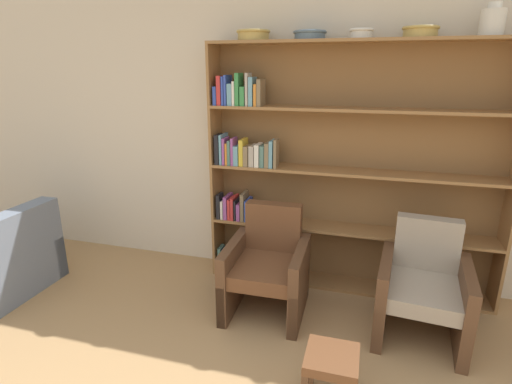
{
  "coord_description": "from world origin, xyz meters",
  "views": [
    {
      "loc": [
        0.63,
        -0.85,
        1.97
      ],
      "look_at": [
        -0.28,
        2.31,
        0.95
      ],
      "focal_mm": 28.0,
      "sensor_mm": 36.0,
      "label": 1
    }
  ],
  "objects_px": {
    "bowl_copper": "(310,35)",
    "footstool": "(331,366)",
    "bowl_cream": "(253,35)",
    "bookshelf": "(327,171)",
    "armchair_leather": "(268,267)",
    "vase_tall": "(492,22)",
    "bowl_sage": "(361,33)",
    "armchair_cushioned": "(423,288)",
    "bowl_terracotta": "(420,31)"
  },
  "relations": [
    {
      "from": "bowl_cream",
      "to": "armchair_leather",
      "type": "xyz_separation_m",
      "value": [
        0.28,
        -0.55,
        -1.86
      ]
    },
    {
      "from": "bowl_copper",
      "to": "bowl_sage",
      "type": "xyz_separation_m",
      "value": [
        0.41,
        0.0,
        0.0
      ]
    },
    {
      "from": "armchair_leather",
      "to": "armchair_cushioned",
      "type": "xyz_separation_m",
      "value": [
        1.22,
        -0.0,
        0.0
      ]
    },
    {
      "from": "vase_tall",
      "to": "footstool",
      "type": "relative_size",
      "value": 0.61
    },
    {
      "from": "bookshelf",
      "to": "bowl_copper",
      "type": "height_order",
      "value": "bowl_copper"
    },
    {
      "from": "bowl_copper",
      "to": "footstool",
      "type": "relative_size",
      "value": 0.72
    },
    {
      "from": "bowl_terracotta",
      "to": "armchair_leather",
      "type": "height_order",
      "value": "bowl_terracotta"
    },
    {
      "from": "armchair_leather",
      "to": "bowl_copper",
      "type": "bearing_deg",
      "value": -110.98
    },
    {
      "from": "bowl_copper",
      "to": "footstool",
      "type": "distance_m",
      "value": 2.47
    },
    {
      "from": "bookshelf",
      "to": "bowl_sage",
      "type": "distance_m",
      "value": 1.17
    },
    {
      "from": "bookshelf",
      "to": "bowl_sage",
      "type": "xyz_separation_m",
      "value": [
        0.21,
        -0.03,
        1.15
      ]
    },
    {
      "from": "bowl_sage",
      "to": "vase_tall",
      "type": "bearing_deg",
      "value": 0.0
    },
    {
      "from": "armchair_leather",
      "to": "footstool",
      "type": "bearing_deg",
      "value": 122.92
    },
    {
      "from": "armchair_leather",
      "to": "armchair_cushioned",
      "type": "distance_m",
      "value": 1.22
    },
    {
      "from": "vase_tall",
      "to": "bowl_sage",
      "type": "bearing_deg",
      "value": 180.0
    },
    {
      "from": "bookshelf",
      "to": "bowl_sage",
      "type": "relative_size",
      "value": 13.39
    },
    {
      "from": "bowl_terracotta",
      "to": "armchair_cushioned",
      "type": "height_order",
      "value": "bowl_terracotta"
    },
    {
      "from": "bowl_sage",
      "to": "armchair_cushioned",
      "type": "bearing_deg",
      "value": -41.98
    },
    {
      "from": "bowl_cream",
      "to": "bowl_sage",
      "type": "relative_size",
      "value": 1.52
    },
    {
      "from": "bookshelf",
      "to": "vase_tall",
      "type": "xyz_separation_m",
      "value": [
        1.12,
        -0.03,
        1.2
      ]
    },
    {
      "from": "bowl_cream",
      "to": "armchair_leather",
      "type": "height_order",
      "value": "bowl_cream"
    },
    {
      "from": "bowl_terracotta",
      "to": "footstool",
      "type": "relative_size",
      "value": 0.73
    },
    {
      "from": "bowl_sage",
      "to": "armchair_leather",
      "type": "bearing_deg",
      "value": -137.53
    },
    {
      "from": "vase_tall",
      "to": "bowl_copper",
      "type": "bearing_deg",
      "value": 180.0
    },
    {
      "from": "armchair_cushioned",
      "to": "vase_tall",
      "type": "bearing_deg",
      "value": -113.34
    },
    {
      "from": "bookshelf",
      "to": "vase_tall",
      "type": "distance_m",
      "value": 1.65
    },
    {
      "from": "bookshelf",
      "to": "armchair_leather",
      "type": "bearing_deg",
      "value": -124.16
    },
    {
      "from": "bowl_copper",
      "to": "footstool",
      "type": "bearing_deg",
      "value": -73.75
    },
    {
      "from": "vase_tall",
      "to": "bowl_terracotta",
      "type": "bearing_deg",
      "value": 180.0
    },
    {
      "from": "bookshelf",
      "to": "bowl_cream",
      "type": "height_order",
      "value": "bowl_cream"
    },
    {
      "from": "bowl_cream",
      "to": "footstool",
      "type": "relative_size",
      "value": 0.77
    },
    {
      "from": "armchair_leather",
      "to": "footstool",
      "type": "height_order",
      "value": "armchair_leather"
    },
    {
      "from": "bowl_copper",
      "to": "bookshelf",
      "type": "bearing_deg",
      "value": 8.46
    },
    {
      "from": "bowl_sage",
      "to": "footstool",
      "type": "xyz_separation_m",
      "value": [
        0.03,
        -1.48,
        -1.94
      ]
    },
    {
      "from": "vase_tall",
      "to": "bookshelf",
      "type": "bearing_deg",
      "value": 178.51
    },
    {
      "from": "armchair_leather",
      "to": "bowl_terracotta",
      "type": "bearing_deg",
      "value": -153.26
    },
    {
      "from": "bookshelf",
      "to": "bowl_terracotta",
      "type": "xyz_separation_m",
      "value": [
        0.64,
        -0.03,
        1.15
      ]
    },
    {
      "from": "bowl_sage",
      "to": "footstool",
      "type": "bearing_deg",
      "value": -89.02
    },
    {
      "from": "bookshelf",
      "to": "armchair_leather",
      "type": "relative_size",
      "value": 2.92
    },
    {
      "from": "bowl_copper",
      "to": "footstool",
      "type": "height_order",
      "value": "bowl_copper"
    },
    {
      "from": "armchair_cushioned",
      "to": "bowl_terracotta",
      "type": "bearing_deg",
      "value": -66.78
    },
    {
      "from": "bowl_sage",
      "to": "bowl_terracotta",
      "type": "xyz_separation_m",
      "value": [
        0.43,
        0.0,
        0.0
      ]
    },
    {
      "from": "bowl_terracotta",
      "to": "vase_tall",
      "type": "relative_size",
      "value": 1.18
    },
    {
      "from": "bowl_cream",
      "to": "bowl_copper",
      "type": "xyz_separation_m",
      "value": [
        0.48,
        0.0,
        -0.01
      ]
    },
    {
      "from": "vase_tall",
      "to": "armchair_cushioned",
      "type": "bearing_deg",
      "value": -118.62
    },
    {
      "from": "bowl_copper",
      "to": "armchair_leather",
      "type": "bearing_deg",
      "value": -109.71
    },
    {
      "from": "footstool",
      "to": "bowl_terracotta",
      "type": "bearing_deg",
      "value": 74.49
    },
    {
      "from": "bowl_cream",
      "to": "bowl_copper",
      "type": "relative_size",
      "value": 1.06
    },
    {
      "from": "bowl_terracotta",
      "to": "armchair_cushioned",
      "type": "relative_size",
      "value": 0.31
    },
    {
      "from": "bowl_cream",
      "to": "bookshelf",
      "type": "bearing_deg",
      "value": 2.48
    }
  ]
}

